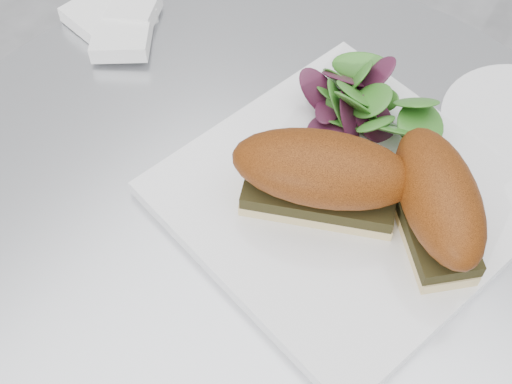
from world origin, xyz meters
TOP-DOWN VIEW (x-y plane):
  - table at (0.00, 0.00)m, footprint 0.70×0.70m
  - plate at (0.05, 0.06)m, footprint 0.33×0.33m
  - sandwich_left at (0.03, 0.04)m, footprint 0.17×0.13m
  - sandwich_right at (0.12, 0.07)m, footprint 0.15×0.14m
  - salad at (0.01, 0.14)m, footprint 0.12×0.12m
  - napkin at (-0.28, 0.10)m, footprint 0.14×0.14m

SIDE VIEW (x-z plane):
  - table at x=0.00m, z-range 0.12..0.85m
  - plate at x=0.05m, z-range 0.73..0.75m
  - napkin at x=-0.28m, z-range 0.73..0.75m
  - salad at x=0.01m, z-range 0.75..0.80m
  - sandwich_left at x=0.03m, z-range 0.75..0.83m
  - sandwich_right at x=0.12m, z-range 0.75..0.83m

